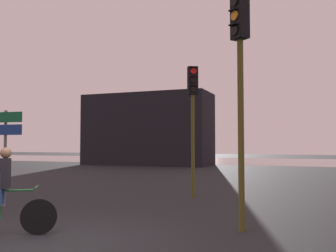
% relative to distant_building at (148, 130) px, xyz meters
% --- Properties ---
extents(ground_plane, '(120.00, 120.00, 0.00)m').
position_rel_distant_building_xyz_m(ground_plane, '(8.34, -23.26, -2.90)').
color(ground_plane, black).
extents(water_strip, '(80.00, 16.00, 0.01)m').
position_rel_distant_building_xyz_m(water_strip, '(8.34, 10.00, -2.89)').
color(water_strip, gray).
rests_on(water_strip, ground).
extents(distant_building, '(10.42, 4.00, 5.79)m').
position_rel_distant_building_xyz_m(distant_building, '(0.00, 0.00, 0.00)').
color(distant_building, black).
rests_on(distant_building, ground).
extents(traffic_light_near_right, '(0.41, 0.42, 4.65)m').
position_rel_distant_building_xyz_m(traffic_light_near_right, '(11.37, -20.88, 0.32)').
color(traffic_light_near_right, '#4C4719').
rests_on(traffic_light_near_right, ground).
extents(traffic_light_center, '(0.40, 0.42, 4.18)m').
position_rel_distant_building_xyz_m(traffic_light_center, '(9.11, -16.76, 0.02)').
color(traffic_light_center, '#4C4719').
rests_on(traffic_light_center, ground).
extents(direction_sign_post, '(1.10, 0.16, 2.60)m').
position_rel_distant_building_xyz_m(direction_sign_post, '(4.91, -20.35, -1.10)').
color(direction_sign_post, slate).
rests_on(direction_sign_post, ground).
extents(cyclist, '(1.45, 0.98, 1.62)m').
position_rel_distant_building_xyz_m(cyclist, '(7.41, -22.83, -2.08)').
color(cyclist, black).
rests_on(cyclist, ground).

